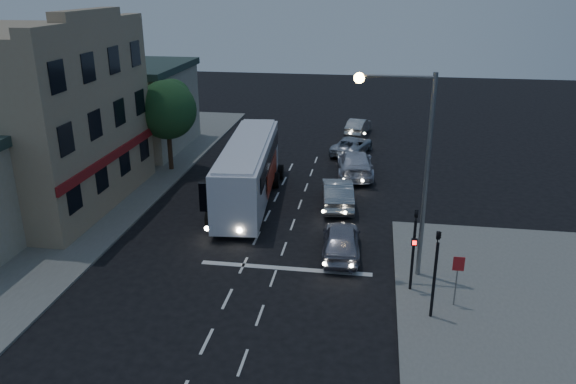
% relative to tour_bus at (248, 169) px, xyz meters
% --- Properties ---
extents(ground, '(120.00, 120.00, 0.00)m').
position_rel_tour_bus_xyz_m(ground, '(1.54, -10.17, -1.98)').
color(ground, black).
extents(sidewalk_far, '(12.00, 50.00, 0.12)m').
position_rel_tour_bus_xyz_m(sidewalk_far, '(-11.46, -2.17, -1.92)').
color(sidewalk_far, slate).
rests_on(sidewalk_far, ground).
extents(road_markings, '(8.00, 30.55, 0.01)m').
position_rel_tour_bus_xyz_m(road_markings, '(2.83, -6.87, -1.98)').
color(road_markings, silver).
rests_on(road_markings, ground).
extents(tour_bus, '(3.47, 12.12, 3.67)m').
position_rel_tour_bus_xyz_m(tour_bus, '(0.00, 0.00, 0.00)').
color(tour_bus, white).
rests_on(tour_bus, ground).
extents(car_suv, '(2.05, 4.61, 1.54)m').
position_rel_tour_bus_xyz_m(car_suv, '(5.98, -6.37, -1.21)').
color(car_suv, '#9999A9').
rests_on(car_suv, ground).
extents(car_sedan_a, '(2.28, 5.02, 1.60)m').
position_rel_tour_bus_xyz_m(car_sedan_a, '(5.34, -0.06, -1.18)').
color(car_sedan_a, '#AFAFAF').
rests_on(car_sedan_a, ground).
extents(car_sedan_b, '(2.79, 5.93, 1.67)m').
position_rel_tour_bus_xyz_m(car_sedan_b, '(6.14, 5.78, -1.15)').
color(car_sedan_b, silver).
rests_on(car_sedan_b, ground).
extents(car_sedan_c, '(3.43, 5.28, 1.35)m').
position_rel_tour_bus_xyz_m(car_sedan_c, '(5.68, 10.81, -1.31)').
color(car_sedan_c, '#A6ADBA').
rests_on(car_sedan_c, ground).
extents(car_extra, '(2.26, 4.38, 1.38)m').
position_rel_tour_bus_xyz_m(car_extra, '(5.94, 16.87, -1.30)').
color(car_extra, '#AEAEAE').
rests_on(car_extra, ground).
extents(traffic_signal_main, '(0.25, 0.35, 4.10)m').
position_rel_tour_bus_xyz_m(traffic_signal_main, '(9.14, -9.40, 0.44)').
color(traffic_signal_main, black).
rests_on(traffic_signal_main, sidewalk_near).
extents(traffic_signal_side, '(0.18, 0.15, 4.10)m').
position_rel_tour_bus_xyz_m(traffic_signal_side, '(9.84, -11.37, 0.44)').
color(traffic_signal_side, black).
rests_on(traffic_signal_side, sidewalk_near).
extents(regulatory_sign, '(0.45, 0.12, 2.20)m').
position_rel_tour_bus_xyz_m(regulatory_sign, '(10.84, -10.41, -0.39)').
color(regulatory_sign, slate).
rests_on(regulatory_sign, sidewalk_near).
extents(streetlight, '(3.32, 0.44, 9.00)m').
position_rel_tour_bus_xyz_m(streetlight, '(8.88, -7.97, 3.75)').
color(streetlight, slate).
rests_on(streetlight, sidewalk_near).
extents(main_building, '(10.12, 12.00, 11.00)m').
position_rel_tour_bus_xyz_m(main_building, '(-12.42, -2.17, 3.18)').
color(main_building, '#9E8365').
rests_on(main_building, sidewalk_far).
extents(low_building_north, '(9.40, 9.40, 6.50)m').
position_rel_tour_bus_xyz_m(low_building_north, '(-11.96, 9.83, 1.41)').
color(low_building_north, '#B2A99B').
rests_on(low_building_north, sidewalk_far).
extents(street_tree, '(4.00, 4.00, 6.20)m').
position_rel_tour_bus_xyz_m(street_tree, '(-6.67, 4.85, 2.51)').
color(street_tree, black).
rests_on(street_tree, sidewalk_far).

